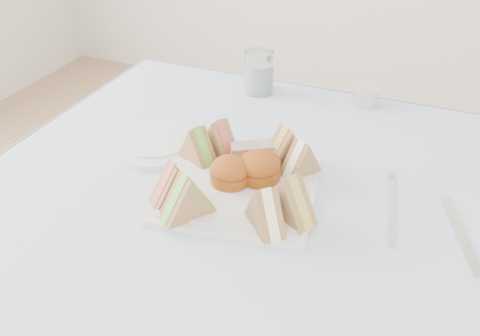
% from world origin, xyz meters
% --- Properties ---
extents(tablecloth, '(1.02, 1.02, 0.01)m').
position_xyz_m(tablecloth, '(0.00, 0.00, 0.74)').
color(tablecloth, silver).
rests_on(tablecloth, table).
extents(serving_plate, '(0.31, 0.31, 0.01)m').
position_xyz_m(serving_plate, '(-0.02, 0.03, 0.75)').
color(serving_plate, silver).
rests_on(serving_plate, tablecloth).
extents(sandwich_fl_a, '(0.08, 0.09, 0.07)m').
position_xyz_m(sandwich_fl_a, '(-0.10, -0.05, 0.80)').
color(sandwich_fl_a, olive).
rests_on(sandwich_fl_a, serving_plate).
extents(sandwich_fl_b, '(0.09, 0.10, 0.08)m').
position_xyz_m(sandwich_fl_b, '(-0.07, -0.08, 0.80)').
color(sandwich_fl_b, olive).
rests_on(sandwich_fl_b, serving_plate).
extents(sandwich_fr_a, '(0.10, 0.08, 0.08)m').
position_xyz_m(sandwich_fr_a, '(0.09, -0.02, 0.80)').
color(sandwich_fr_a, olive).
rests_on(sandwich_fr_a, serving_plate).
extents(sandwich_fr_b, '(0.09, 0.09, 0.07)m').
position_xyz_m(sandwich_fr_b, '(0.06, -0.06, 0.79)').
color(sandwich_fr_b, olive).
rests_on(sandwich_fr_b, serving_plate).
extents(sandwich_bl_a, '(0.09, 0.07, 0.07)m').
position_xyz_m(sandwich_bl_a, '(-0.12, 0.07, 0.79)').
color(sandwich_bl_a, olive).
rests_on(sandwich_bl_a, serving_plate).
extents(sandwich_bl_b, '(0.09, 0.07, 0.07)m').
position_xyz_m(sandwich_bl_b, '(-0.10, 0.11, 0.79)').
color(sandwich_bl_b, olive).
rests_on(sandwich_bl_b, serving_plate).
extents(sandwich_br_a, '(0.07, 0.09, 0.07)m').
position_xyz_m(sandwich_br_a, '(0.07, 0.10, 0.79)').
color(sandwich_br_a, olive).
rests_on(sandwich_br_a, serving_plate).
extents(sandwich_br_b, '(0.09, 0.09, 0.08)m').
position_xyz_m(sandwich_br_b, '(0.03, 0.13, 0.80)').
color(sandwich_br_b, olive).
rests_on(sandwich_br_b, serving_plate).
extents(scone_left, '(0.09, 0.09, 0.05)m').
position_xyz_m(scone_left, '(-0.04, 0.03, 0.78)').
color(scone_left, '#943E0E').
rests_on(scone_left, serving_plate).
extents(scone_right, '(0.10, 0.10, 0.05)m').
position_xyz_m(scone_right, '(0.01, 0.06, 0.78)').
color(scone_right, '#943E0E').
rests_on(scone_right, serving_plate).
extents(pastry_slice, '(0.09, 0.07, 0.04)m').
position_xyz_m(pastry_slice, '(-0.03, 0.11, 0.78)').
color(pastry_slice, tan).
rests_on(pastry_slice, serving_plate).
extents(side_plate, '(0.25, 0.25, 0.01)m').
position_xyz_m(side_plate, '(-0.24, 0.11, 0.75)').
color(side_plate, silver).
rests_on(side_plate, tablecloth).
extents(water_glass, '(0.09, 0.09, 0.10)m').
position_xyz_m(water_glass, '(-0.13, 0.43, 0.80)').
color(water_glass, white).
rests_on(water_glass, tablecloth).
extents(tea_strainer, '(0.08, 0.08, 0.04)m').
position_xyz_m(tea_strainer, '(0.12, 0.46, 0.76)').
color(tea_strainer, silver).
rests_on(tea_strainer, tablecloth).
extents(knife, '(0.08, 0.19, 0.00)m').
position_xyz_m(knife, '(0.35, 0.05, 0.75)').
color(knife, silver).
rests_on(knife, tablecloth).
extents(fork, '(0.04, 0.18, 0.00)m').
position_xyz_m(fork, '(0.24, 0.07, 0.75)').
color(fork, silver).
rests_on(fork, tablecloth).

